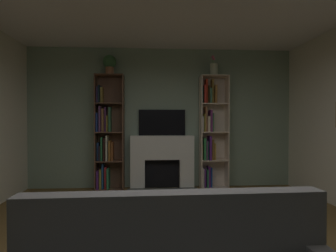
% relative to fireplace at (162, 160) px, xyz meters
% --- Properties ---
extents(wall_back_accent, '(5.50, 0.06, 2.84)m').
position_rel_fireplace_xyz_m(wall_back_accent, '(0.00, 0.15, 0.86)').
color(wall_back_accent, gray).
rests_on(wall_back_accent, ground_plane).
extents(fireplace, '(1.37, 0.53, 1.06)m').
position_rel_fireplace_xyz_m(fireplace, '(0.00, 0.00, 0.00)').
color(fireplace, white).
rests_on(fireplace, ground_plane).
extents(tv, '(0.95, 0.06, 0.53)m').
position_rel_fireplace_xyz_m(tv, '(0.00, 0.09, 0.76)').
color(tv, black).
rests_on(tv, fireplace).
extents(bookshelf_left, '(0.56, 0.32, 2.27)m').
position_rel_fireplace_xyz_m(bookshelf_left, '(-1.10, 0.00, 0.45)').
color(bookshelf_left, brown).
rests_on(bookshelf_left, ground_plane).
extents(bookshelf_right, '(0.56, 0.33, 2.27)m').
position_rel_fireplace_xyz_m(bookshelf_right, '(0.98, -0.01, 0.57)').
color(bookshelf_right, beige).
rests_on(bookshelf_right, ground_plane).
extents(potted_plant, '(0.27, 0.27, 0.39)m').
position_rel_fireplace_xyz_m(potted_plant, '(-1.04, -0.03, 1.93)').
color(potted_plant, '#AD6F4C').
rests_on(potted_plant, bookshelf_left).
extents(vase_with_flowers, '(0.16, 0.16, 0.41)m').
position_rel_fireplace_xyz_m(vase_with_flowers, '(1.04, -0.03, 1.84)').
color(vase_with_flowers, beige).
rests_on(vase_with_flowers, bookshelf_right).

